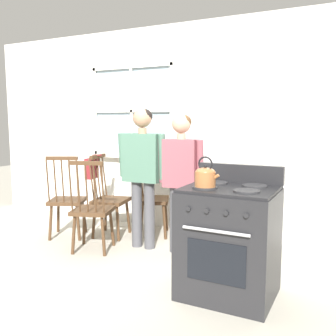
% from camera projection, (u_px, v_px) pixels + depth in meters
% --- Properties ---
extents(ground_plane, '(16.00, 16.00, 0.00)m').
position_uv_depth(ground_plane, '(124.00, 264.00, 3.86)').
color(ground_plane, '#B2AD9E').
extents(wall_back, '(6.40, 0.16, 2.70)m').
position_uv_depth(wall_back, '(185.00, 131.00, 4.90)').
color(wall_back, silver).
rests_on(wall_back, ground_plane).
extents(chair_by_window, '(0.48, 0.49, 1.04)m').
position_uv_depth(chair_by_window, '(109.00, 200.00, 4.75)').
color(chair_by_window, '#4C331E').
rests_on(chair_by_window, ground_plane).
extents(chair_near_wall, '(0.53, 0.51, 1.04)m').
position_uv_depth(chair_near_wall, '(92.00, 211.00, 4.19)').
color(chair_near_wall, '#4C331E').
rests_on(chair_near_wall, ground_plane).
extents(chair_center_cluster, '(0.54, 0.55, 1.04)m').
position_uv_depth(chair_center_cluster, '(151.00, 199.00, 4.79)').
color(chair_center_cluster, '#4C331E').
rests_on(chair_center_cluster, ground_plane).
extents(chair_near_stove, '(0.55, 0.55, 1.04)m').
position_uv_depth(chair_near_stove, '(67.00, 201.00, 4.70)').
color(chair_near_stove, '#4C331E').
rests_on(chair_near_stove, ground_plane).
extents(person_elderly_left, '(0.59, 0.24, 1.60)m').
position_uv_depth(person_elderly_left, '(143.00, 163.00, 4.24)').
color(person_elderly_left, '#4C4C51').
rests_on(person_elderly_left, ground_plane).
extents(person_teen_center, '(0.53, 0.24, 1.54)m').
position_uv_depth(person_teen_center, '(181.00, 170.00, 4.08)').
color(person_teen_center, '#4C4C51').
rests_on(person_teen_center, ground_plane).
extents(stove, '(0.76, 0.68, 1.08)m').
position_uv_depth(stove, '(229.00, 241.00, 3.13)').
color(stove, '#232326').
rests_on(stove, ground_plane).
extents(kettle, '(0.21, 0.17, 0.25)m').
position_uv_depth(kettle, '(205.00, 176.00, 3.02)').
color(kettle, '#A86638').
rests_on(kettle, stove).
extents(potted_plant, '(0.12, 0.11, 0.32)m').
position_uv_depth(potted_plant, '(142.00, 148.00, 5.12)').
color(potted_plant, beige).
rests_on(potted_plant, wall_back).
extents(handbag, '(0.22, 0.23, 0.31)m').
position_uv_depth(handbag, '(92.00, 168.00, 4.76)').
color(handbag, maroon).
rests_on(handbag, chair_by_window).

